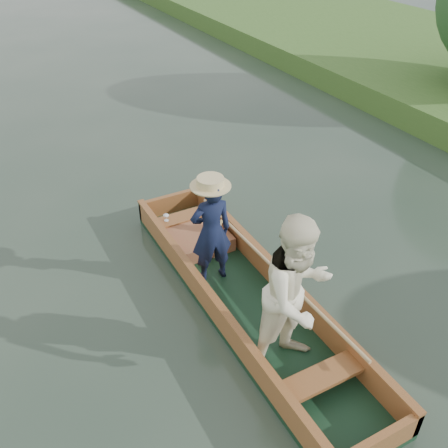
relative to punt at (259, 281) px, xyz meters
name	(u,v)px	position (x,y,z in m)	size (l,w,h in m)	color
ground	(245,305)	(0.03, 0.36, -0.71)	(120.00, 120.00, 0.00)	#283D30
punt	(259,281)	(0.00, 0.00, 0.00)	(1.12, 5.00, 2.04)	#13321D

